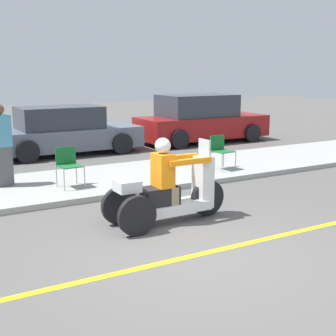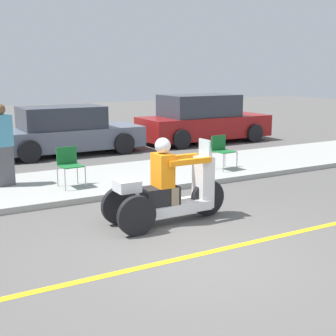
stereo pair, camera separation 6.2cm
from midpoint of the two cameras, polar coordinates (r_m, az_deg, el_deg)
name	(u,v)px [view 2 (the right image)]	position (r m, az deg, el deg)	size (l,w,h in m)	color
ground_plane	(198,255)	(6.61, 4.00, -10.50)	(60.00, 60.00, 0.00)	#565451
lane_stripe	(218,250)	(6.78, 6.35, -9.92)	(24.00, 0.12, 0.01)	gold
sidewalk_strip	(85,182)	(10.55, -9.89, -1.75)	(28.00, 2.80, 0.12)	#9E9E99
motorcycle_trike	(168,192)	(7.76, 0.21, -2.99)	(2.17, 0.74, 1.44)	black
spectator_by_tree	(2,147)	(10.32, -19.37, 2.47)	(0.44, 0.31, 1.72)	#515156
folding_chair_set_back	(69,163)	(9.93, -11.80, 0.66)	(0.49, 0.49, 0.82)	#A5A8AD
folding_chair_curbside	(222,149)	(11.52, 6.71, 2.36)	(0.50, 0.50, 0.82)	#A5A8AD
parked_car_lot_left	(67,131)	(14.51, -12.12, 4.37)	(4.36, 1.95, 1.45)	slate
parked_car_lot_right	(203,120)	(16.61, 4.36, 5.85)	(4.65, 2.05, 1.67)	maroon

